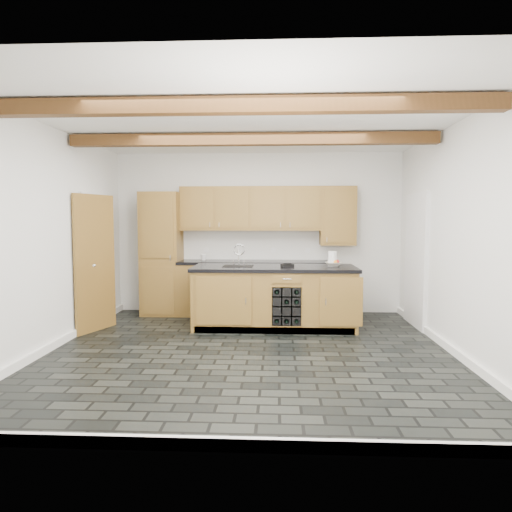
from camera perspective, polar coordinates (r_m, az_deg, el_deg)
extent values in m
plane|color=black|center=(5.81, -0.84, -11.77)|extent=(5.00, 5.00, 0.00)
plane|color=white|center=(8.08, 0.25, 2.88)|extent=(5.00, 0.00, 5.00)
plane|color=white|center=(6.26, -24.38, 2.02)|extent=(0.00, 5.00, 5.00)
plane|color=white|center=(5.97, 23.85, 1.94)|extent=(0.00, 5.00, 5.00)
plane|color=white|center=(5.70, -0.88, 16.38)|extent=(5.00, 5.00, 0.00)
cube|color=#563116|center=(4.51, -1.88, 18.27)|extent=(4.90, 0.15, 0.15)
cube|color=#563116|center=(6.27, -0.52, 14.36)|extent=(4.90, 0.15, 0.15)
cube|color=white|center=(6.44, -23.83, -10.07)|extent=(0.04, 5.00, 0.10)
cube|color=white|center=(6.16, 23.27, -10.69)|extent=(0.04, 5.00, 0.10)
cube|color=white|center=(3.48, -3.59, -22.43)|extent=(5.00, 0.04, 0.10)
cube|color=white|center=(7.45, -19.53, -0.44)|extent=(0.06, 0.94, 2.04)
cube|color=olive|center=(7.07, -19.47, -0.85)|extent=(0.31, 0.77, 2.00)
cube|color=white|center=(7.40, 19.37, -0.46)|extent=(0.06, 0.98, 2.04)
cube|color=black|center=(7.41, 19.55, -0.62)|extent=(0.02, 0.86, 1.96)
cube|color=olive|center=(8.04, -11.68, 0.29)|extent=(0.65, 0.60, 2.10)
cube|color=olive|center=(7.86, -0.03, -4.19)|extent=(2.60, 0.60, 0.88)
cube|color=black|center=(7.81, -0.03, -0.81)|extent=(2.64, 0.62, 0.05)
cube|color=white|center=(8.08, 0.07, 1.39)|extent=(2.60, 0.02, 0.52)
cube|color=olive|center=(7.91, -0.71, 5.93)|extent=(2.40, 0.35, 0.75)
cube|color=olive|center=(7.96, 10.17, 4.95)|extent=(0.60, 0.35, 1.00)
cube|color=olive|center=(6.97, 2.29, -5.32)|extent=(2.40, 0.90, 0.88)
cube|color=black|center=(6.90, 2.31, -1.51)|extent=(2.46, 0.96, 0.05)
cube|color=olive|center=(6.55, -4.08, -5.60)|extent=(0.80, 0.02, 0.70)
cube|color=olive|center=(6.57, 10.62, -5.64)|extent=(0.60, 0.02, 0.70)
cube|color=black|center=(6.67, 3.83, -6.11)|extent=(0.42, 0.30, 0.56)
cylinder|color=black|center=(6.67, 2.61, -7.94)|extent=(0.07, 0.26, 0.07)
cylinder|color=black|center=(6.62, 5.05, -5.58)|extent=(0.07, 0.26, 0.07)
cylinder|color=black|center=(6.68, 5.04, -7.95)|extent=(0.07, 0.26, 0.07)
cylinder|color=black|center=(6.67, 3.83, -7.95)|extent=(0.07, 0.26, 0.07)
cylinder|color=black|center=(6.59, 2.62, -4.38)|extent=(0.07, 0.26, 0.07)
cylinder|color=black|center=(6.62, 3.84, -5.58)|extent=(0.07, 0.26, 0.07)
cylinder|color=black|center=(6.60, 5.06, -4.38)|extent=(0.07, 0.26, 0.07)
cube|color=black|center=(6.93, -2.25, -1.32)|extent=(0.45, 0.40, 0.02)
cylinder|color=silver|center=(7.10, -2.12, -0.33)|extent=(0.02, 0.02, 0.20)
torus|color=silver|center=(7.09, -2.13, 0.80)|extent=(0.18, 0.02, 0.18)
cylinder|color=silver|center=(7.11, -2.77, -0.81)|extent=(0.02, 0.02, 0.08)
cylinder|color=silver|center=(7.09, -1.48, -0.82)|extent=(0.02, 0.02, 0.08)
cube|color=black|center=(6.85, 3.93, -1.18)|extent=(0.21, 0.17, 0.04)
cylinder|color=black|center=(6.85, 3.94, -0.95)|extent=(0.12, 0.12, 0.02)
imported|color=beige|center=(7.02, 9.68, -1.00)|extent=(0.29, 0.29, 0.06)
sphere|color=#B31718|center=(7.03, 10.09, -0.73)|extent=(0.07, 0.07, 0.07)
sphere|color=#E04413|center=(7.07, 9.77, -0.70)|extent=(0.07, 0.07, 0.07)
sphere|color=#568223|center=(7.05, 9.33, -0.71)|extent=(0.07, 0.07, 0.07)
sphere|color=red|center=(6.99, 9.38, -0.75)|extent=(0.07, 0.07, 0.07)
sphere|color=orange|center=(6.98, 9.85, -0.77)|extent=(0.07, 0.07, 0.07)
cylinder|color=white|center=(7.01, 9.51, -0.35)|extent=(0.13, 0.13, 0.22)
imported|color=white|center=(7.99, -6.56, -0.16)|extent=(0.12, 0.12, 0.11)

